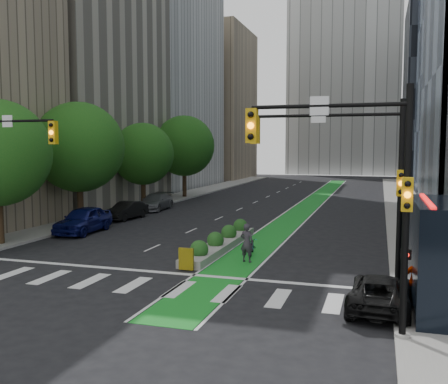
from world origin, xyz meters
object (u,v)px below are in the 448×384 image
Objects in this scene: cyclist at (247,243)px; parked_car_left_far at (155,202)px; median_planter at (221,242)px; bicycle at (252,246)px; parked_car_left_near at (83,220)px; parked_car_left_mid at (127,211)px; parked_car_right at (381,292)px; pedestrian_far at (417,281)px.

cyclist is 21.34m from parked_car_left_far.
cyclist reaches higher than median_planter.
bicycle is at bearing -71.85° from cyclist.
parked_car_left_near is (-12.30, 4.86, -0.10)m from cyclist.
cyclist is 0.38× the size of parked_car_left_near.
parked_car_left_mid is 25.12m from parked_car_right.
parked_car_right is at bearing 11.25° from pedestrian_far.
bicycle is 9.67m from parked_car_right.
cyclist is at bearing -35.31° from parked_car_left_mid.
bicycle is 0.34× the size of parked_car_left_near.
bicycle is at bearing -45.14° from parked_car_right.
parked_car_left_near is 2.87× the size of pedestrian_far.
bicycle is at bearing -26.62° from median_planter.
median_planter is 2.03× the size of parked_car_left_near.
parked_car_right is (6.41, -7.24, 0.16)m from bicycle.
bicycle is 15.57m from parked_car_left_mid.
median_planter is 13.39m from parked_car_left_mid.
parked_car_left_near is 6.32m from parked_car_left_mid.
pedestrian_far is (1.16, 0.30, 0.42)m from parked_car_right.
parked_car_left_mid is (-0.28, 6.32, -0.18)m from parked_car_left_near.
pedestrian_far is (7.57, -6.94, 0.58)m from bicycle.
pedestrian_far reaches higher than parked_car_left_near.
median_planter is at bearing -42.68° from pedestrian_far.
median_planter is 10.35m from parked_car_left_near.
parked_car_left_far is at bearing -46.32° from parked_car_right.
parked_car_left_far is at bearing 126.87° from median_planter.
parked_car_right reaches higher than median_planter.
parked_car_left_near is at bearing 168.23° from median_planter.
parked_car_left_far is (-0.58, 12.15, -0.13)m from parked_car_left_near.
pedestrian_far is at bearing -162.43° from parked_car_right.
pedestrian_far is (9.56, -7.94, 0.66)m from median_planter.
bicycle is 0.90× the size of cyclist.
parked_car_right is at bearing -35.26° from parked_car_left_mid.
parked_car_right is (18.80, -16.66, -0.07)m from parked_car_left_mid.
parked_car_left_mid reaches higher than parked_car_right.
cyclist reaches higher than parked_car_right.
parked_car_left_far reaches higher than parked_car_right.
pedestrian_far reaches higher than parked_car_left_far.
parked_car_right is at bearing -57.32° from bicycle.
parked_car_right is (18.52, -10.35, -0.25)m from parked_car_left_near.
parked_car_left_far is (-12.88, 17.01, -0.23)m from cyclist.
cyclist is 13.23m from parked_car_left_near.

